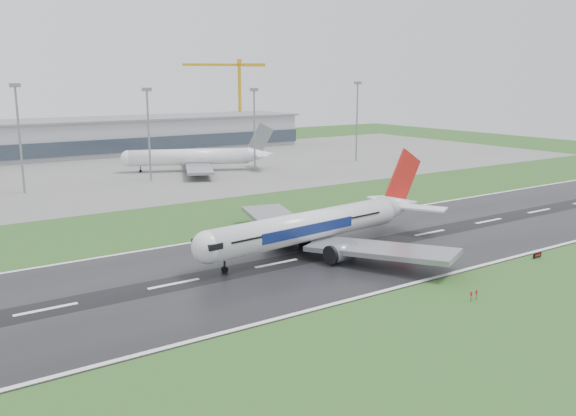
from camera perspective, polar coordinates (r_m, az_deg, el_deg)
ground at (r=110.08m, az=-1.13°, el=-5.30°), size 520.00×520.00×0.00m
runway at (r=110.07m, az=-1.13°, el=-5.28°), size 400.00×45.00×0.10m
apron at (r=223.13m, az=-18.91°, el=2.95°), size 400.00×130.00×0.08m
terminal at (r=280.25m, az=-22.32°, el=5.97°), size 240.00×36.00×15.00m
main_airliner at (r=117.57m, az=3.29°, el=0.21°), size 64.31×61.83×17.31m
parked_airliner at (r=222.98m, az=-8.74°, el=5.61°), size 72.51×70.47×16.53m
tower_crane at (r=331.59m, az=-4.58°, el=10.11°), size 41.64×19.04×43.56m
runway_sign at (r=122.65m, az=22.52°, el=-4.17°), size 2.31×0.39×1.04m
floodmast_2 at (r=191.95m, az=-24.03°, el=5.79°), size 0.64×0.64×30.67m
floodmast_3 at (r=202.55m, az=-13.03°, el=6.57°), size 0.64×0.64×29.13m
floodmast_4 at (r=220.15m, az=-3.19°, el=7.23°), size 0.64×0.64×28.75m
floodmast_5 at (r=248.40m, az=6.53°, el=7.97°), size 0.64×0.64×30.94m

